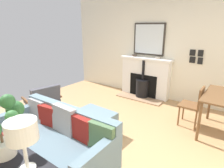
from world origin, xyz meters
The scene contains 12 objects.
ground_plane centered at (0.00, 0.00, 0.00)m, with size 5.08×5.52×0.01m, color tan.
wall_left centered at (-2.54, 0.00, 1.43)m, with size 0.12×5.52×2.87m, color silver.
fireplace centered at (-2.32, -0.23, 0.50)m, with size 0.63×1.45×1.11m.
mirror_over_mantel centered at (-2.45, -0.23, 1.59)m, with size 0.04×0.88×0.84m.
mantel_bowl_near centered at (-2.36, -0.60, 1.13)m, with size 0.14×0.14×0.05m.
mantel_bowl_far centered at (-2.36, 0.10, 1.14)m, with size 0.15×0.15×0.05m.
sofa centered at (0.93, 0.02, 0.37)m, with size 0.83×1.79×0.85m.
ottoman centered at (0.02, -0.10, 0.25)m, with size 0.65×0.75×0.41m.
armchair_accent centered at (0.16, -1.36, 0.44)m, with size 0.78×0.71×0.77m.
table_lamp_far_end centered at (1.65, 0.61, 1.10)m, with size 0.26×0.26×0.47m.
dining_chair_near_fireplace centered at (-1.38, 1.32, 0.49)m, with size 0.40×0.40×0.82m.
photo_gallery_row centered at (-2.46, 1.01, 1.23)m, with size 0.02×0.31×0.33m.
Camera 1 is at (2.29, 1.98, 1.92)m, focal length 29.89 mm.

